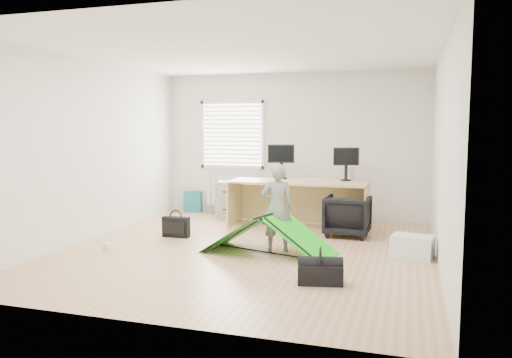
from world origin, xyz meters
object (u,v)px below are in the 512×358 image
(storage_crate, at_px, (412,247))
(laptop_bag, at_px, (176,227))
(person, at_px, (277,208))
(kite, at_px, (269,234))
(duffel_bag, at_px, (320,274))
(thermos, at_px, (352,174))
(desk, at_px, (298,204))
(monitor_right, at_px, (346,169))
(office_chair, at_px, (348,216))
(filing_cabinet, at_px, (230,198))
(monitor_left, at_px, (281,166))

(storage_crate, bearing_deg, laptop_bag, 176.84)
(laptop_bag, bearing_deg, person, -12.88)
(storage_crate, bearing_deg, kite, -168.98)
(laptop_bag, distance_m, duffel_bag, 3.02)
(thermos, xyz_separation_m, kite, (-0.86, -2.17, -0.64))
(laptop_bag, bearing_deg, desk, 37.28)
(monitor_right, bearing_deg, desk, -176.19)
(person, height_order, duffel_bag, person)
(person, bearing_deg, laptop_bag, -35.69)
(person, relative_size, laptop_bag, 2.85)
(office_chair, height_order, laptop_bag, office_chair)
(filing_cabinet, relative_size, thermos, 2.92)
(duffel_bag, bearing_deg, laptop_bag, 135.58)
(desk, height_order, person, person)
(thermos, bearing_deg, desk, -158.74)
(filing_cabinet, xyz_separation_m, monitor_left, (1.10, -0.38, 0.67))
(desk, xyz_separation_m, monitor_right, (0.76, 0.32, 0.60))
(monitor_left, distance_m, kite, 2.31)
(person, distance_m, storage_crate, 1.85)
(monitor_left, height_order, monitor_right, monitor_left)
(person, relative_size, duffel_bag, 2.48)
(monitor_left, xyz_separation_m, office_chair, (1.26, -0.73, -0.69))
(monitor_left, relative_size, storage_crate, 0.90)
(thermos, relative_size, office_chair, 0.33)
(desk, bearing_deg, monitor_right, 23.61)
(office_chair, bearing_deg, monitor_right, -78.13)
(monitor_left, relative_size, thermos, 1.99)
(monitor_right, distance_m, person, 2.13)
(monitor_right, height_order, kite, monitor_right)
(monitor_right, xyz_separation_m, laptop_bag, (-2.40, -1.60, -0.84))
(kite, bearing_deg, thermos, 83.43)
(monitor_right, xyz_separation_m, storage_crate, (1.09, -1.80, -0.85))
(office_chair, distance_m, storage_crate, 1.45)
(filing_cabinet, relative_size, kite, 0.40)
(thermos, height_order, office_chair, thermos)
(duffel_bag, bearing_deg, storage_crate, 44.65)
(monitor_left, height_order, person, monitor_left)
(filing_cabinet, bearing_deg, monitor_right, -28.31)
(filing_cabinet, distance_m, thermos, 2.44)
(monitor_right, height_order, storage_crate, monitor_right)
(desk, distance_m, kite, 1.84)
(monitor_right, bearing_deg, monitor_left, 160.99)
(filing_cabinet, height_order, storage_crate, filing_cabinet)
(kite, distance_m, storage_crate, 1.89)
(monitor_left, distance_m, laptop_bag, 2.21)
(person, height_order, kite, person)
(monitor_right, relative_size, duffel_bag, 0.89)
(monitor_left, distance_m, office_chair, 1.61)
(thermos, relative_size, laptop_bag, 0.55)
(office_chair, relative_size, kite, 0.41)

